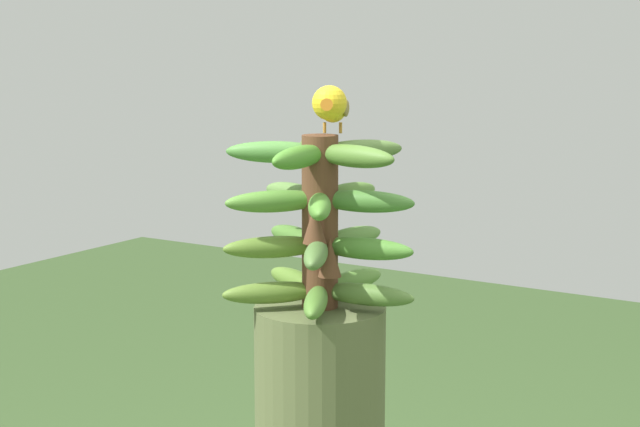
{
  "coord_description": "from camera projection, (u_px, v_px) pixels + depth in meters",
  "views": [
    {
      "loc": [
        -0.81,
        1.29,
        1.34
      ],
      "look_at": [
        0.0,
        0.0,
        1.09
      ],
      "focal_mm": 56.53,
      "sensor_mm": 36.0,
      "label": 1
    }
  ],
  "objects": [
    {
      "name": "perched_bird",
      "position": [
        332.0,
        106.0,
        1.53
      ],
      "size": [
        0.1,
        0.18,
        0.08
      ],
      "color": "#C68933",
      "rests_on": "banana_bunch"
    },
    {
      "name": "banana_bunch",
      "position": [
        320.0,
        223.0,
        1.54
      ],
      "size": [
        0.3,
        0.3,
        0.27
      ],
      "color": "brown",
      "rests_on": "banana_tree"
    }
  ]
}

